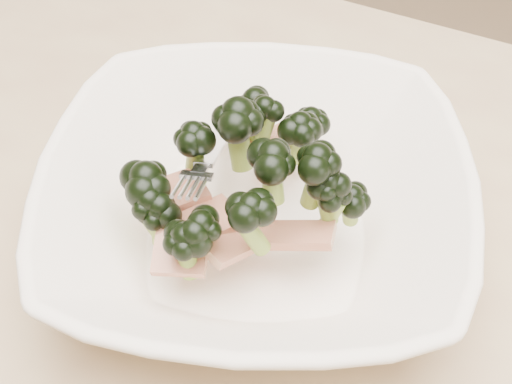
# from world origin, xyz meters

# --- Properties ---
(broccoli_dish) EXTENTS (0.40, 0.40, 0.12)m
(broccoli_dish) POSITION_xyz_m (-0.07, 0.06, 0.79)
(broccoli_dish) COLOR white
(broccoli_dish) RESTS_ON dining_table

